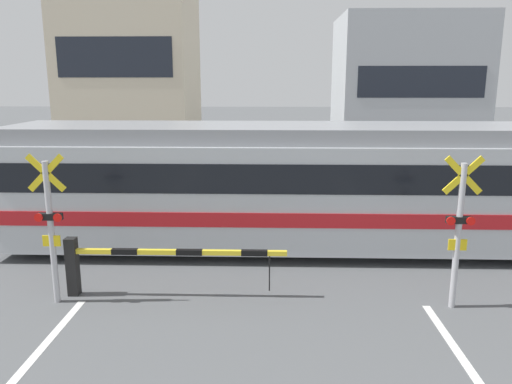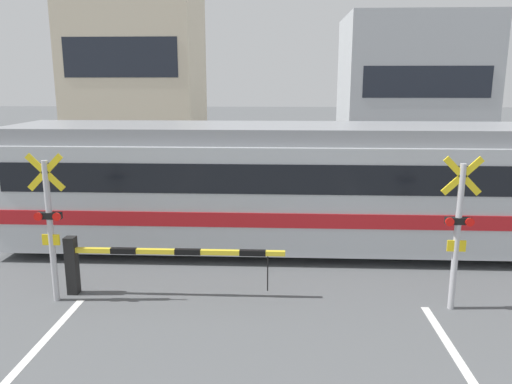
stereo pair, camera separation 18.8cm
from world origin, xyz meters
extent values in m
cube|color=gray|center=(0.00, 10.42, 0.04)|extent=(50.00, 0.10, 0.08)
cube|color=gray|center=(0.00, 11.86, 0.04)|extent=(50.00, 0.10, 0.08)
cube|color=#B7BCC1|center=(4.00, 11.14, 1.43)|extent=(19.87, 2.90, 2.39)
cube|color=gray|center=(4.00, 11.14, 2.80)|extent=(19.67, 2.55, 0.36)
cube|color=red|center=(4.00, 11.14, 1.07)|extent=(19.89, 2.96, 0.32)
cube|color=black|center=(4.00, 11.14, 1.96)|extent=(19.08, 2.94, 0.64)
cube|color=black|center=(-5.94, 11.14, 1.96)|extent=(0.03, 2.03, 0.80)
cylinder|color=black|center=(-2.16, 10.42, 0.38)|extent=(0.76, 0.12, 0.76)
cylinder|color=black|center=(-2.16, 11.86, 0.38)|extent=(0.76, 0.12, 0.76)
cube|color=black|center=(-3.41, 8.13, 0.57)|extent=(0.20, 0.20, 1.13)
cube|color=yellow|center=(-1.39, 8.13, 0.88)|extent=(4.04, 0.09, 0.09)
cube|color=black|center=(-2.40, 8.13, 0.88)|extent=(0.49, 0.10, 0.10)
cube|color=black|center=(-1.18, 8.13, 0.88)|extent=(0.49, 0.10, 0.10)
cube|color=black|center=(0.03, 8.13, 0.88)|extent=(0.49, 0.10, 0.10)
cylinder|color=black|center=(0.31, 8.13, 0.48)|extent=(0.02, 0.02, 0.70)
cube|color=black|center=(3.41, 13.75, 0.57)|extent=(0.20, 0.20, 1.13)
cube|color=yellow|center=(1.39, 13.75, 0.88)|extent=(4.04, 0.09, 0.09)
cube|color=black|center=(2.40, 13.75, 0.88)|extent=(0.49, 0.10, 0.10)
cube|color=black|center=(1.18, 13.75, 0.88)|extent=(0.49, 0.10, 0.10)
cube|color=black|center=(-0.03, 13.75, 0.88)|extent=(0.49, 0.10, 0.10)
cylinder|color=black|center=(-0.31, 13.75, 0.48)|extent=(0.02, 0.02, 0.70)
cylinder|color=#B2B2B7|center=(-3.61, 7.82, 1.32)|extent=(0.11, 0.11, 2.63)
cube|color=yellow|center=(-3.61, 7.82, 2.42)|extent=(0.68, 0.04, 0.68)
cube|color=yellow|center=(-3.61, 7.82, 2.42)|extent=(0.68, 0.04, 0.68)
cube|color=black|center=(-3.61, 7.82, 1.63)|extent=(0.44, 0.12, 0.12)
cylinder|color=red|center=(-3.78, 7.74, 1.63)|extent=(0.15, 0.03, 0.15)
cylinder|color=red|center=(-3.44, 7.74, 1.63)|extent=(0.15, 0.03, 0.15)
cube|color=yellow|center=(-3.61, 7.80, 1.18)|extent=(0.32, 0.03, 0.20)
cylinder|color=#B2B2B7|center=(3.61, 7.82, 1.32)|extent=(0.11, 0.11, 2.63)
cube|color=yellow|center=(3.61, 7.82, 2.42)|extent=(0.68, 0.04, 0.68)
cube|color=yellow|center=(3.61, 7.82, 2.42)|extent=(0.68, 0.04, 0.68)
cube|color=black|center=(3.61, 7.82, 1.63)|extent=(0.44, 0.12, 0.12)
cylinder|color=red|center=(3.44, 7.74, 1.63)|extent=(0.15, 0.03, 0.15)
cylinder|color=red|center=(3.78, 7.74, 1.63)|extent=(0.15, 0.03, 0.15)
cube|color=yellow|center=(3.61, 7.80, 1.18)|extent=(0.32, 0.03, 0.20)
cube|color=beige|center=(-6.99, 25.89, 4.62)|extent=(6.47, 5.50, 9.24)
cube|color=#1E232D|center=(-6.99, 23.13, 5.08)|extent=(5.44, 0.03, 1.85)
cube|color=#B2B7BC|center=(7.25, 25.89, 3.60)|extent=(6.98, 5.50, 7.20)
cube|color=#1E232D|center=(7.25, 23.13, 3.96)|extent=(5.86, 0.03, 1.44)
camera|label=1|loc=(0.33, -0.63, 3.98)|focal=35.00mm
camera|label=2|loc=(0.51, -0.63, 3.98)|focal=35.00mm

